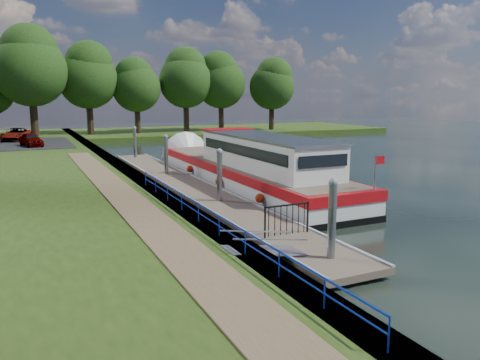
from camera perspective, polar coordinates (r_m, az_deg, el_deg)
name	(u,v)px	position (r m, az deg, el deg)	size (l,w,h in m)	color
ground	(321,265)	(15.68, 9.85, -10.15)	(160.00, 160.00, 0.00)	black
bank_edge	(137,183)	(28.08, -12.47, -0.33)	(1.10, 90.00, 0.78)	#473D2D
far_bank	(179,132)	(67.38, -7.45, 5.80)	(60.00, 18.00, 0.60)	#263E11
footpath	(131,203)	(20.91, -13.15, -2.80)	(1.60, 40.00, 0.05)	brown
blue_fence	(208,214)	(16.57, -3.91, -4.14)	(0.04, 18.04, 0.72)	#0C2DBF
pontoon	(189,189)	(26.91, -6.20, -1.05)	(2.50, 30.00, 0.56)	brown
mooring_piles	(189,170)	(26.72, -6.25, 1.26)	(0.30, 27.30, 3.55)	gray
gangway	(264,250)	(14.95, 2.92, -8.49)	(2.58, 1.00, 0.92)	#A5A8AD
gate_panel	(287,215)	(17.10, 5.73, -4.29)	(1.85, 0.05, 1.15)	black
barge	(242,168)	(28.60, 0.22, 1.52)	(4.36, 21.15, 4.78)	black
horizon_trees	(78,74)	(61.10, -19.14, 12.06)	(54.38, 10.03, 12.87)	#332316
car_a	(31,140)	(47.24, -24.13, 4.53)	(1.45, 3.60, 1.23)	#999999
car_d	(16,134)	(53.81, -25.66, 5.03)	(2.13, 4.62, 1.28)	#999999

